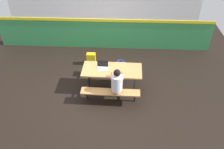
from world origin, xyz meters
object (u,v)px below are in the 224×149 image
at_px(student_nearer, 117,83).
at_px(laptop_silver, 103,67).
at_px(tote_bag_bright, 121,67).
at_px(picnic_table_main, 112,74).
at_px(backpack_dark, 91,59).

distance_m(student_nearer, laptop_silver, 0.75).
xyz_separation_m(student_nearer, tote_bag_bright, (0.08, 1.44, -0.51)).
bearing_deg(tote_bag_bright, student_nearer, -93.15).
xyz_separation_m(picnic_table_main, student_nearer, (0.16, -0.56, 0.13)).
bearing_deg(laptop_silver, student_nearer, -53.88).
height_order(student_nearer, tote_bag_bright, student_nearer).
bearing_deg(student_nearer, backpack_dark, 117.31).
height_order(picnic_table_main, student_nearer, student_nearer).
distance_m(picnic_table_main, laptop_silver, 0.35).
bearing_deg(backpack_dark, picnic_table_main, -58.41).
relative_size(picnic_table_main, tote_bag_bright, 4.05).
xyz_separation_m(picnic_table_main, laptop_silver, (-0.28, 0.04, 0.21)).
bearing_deg(laptop_silver, picnic_table_main, -8.97).
bearing_deg(picnic_table_main, student_nearer, -73.73).
relative_size(laptop_silver, tote_bag_bright, 0.76).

